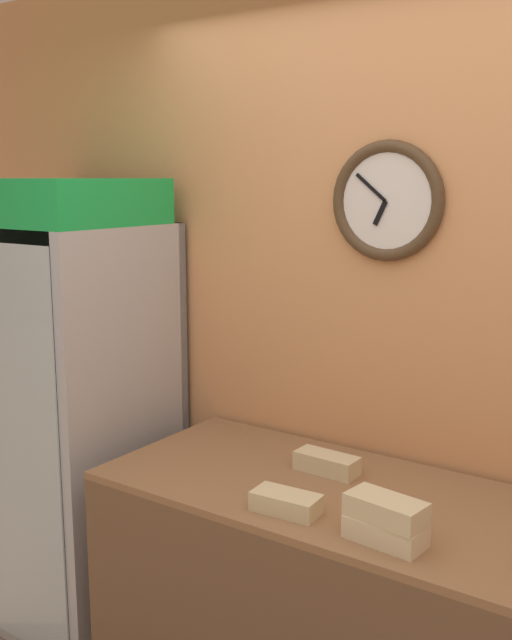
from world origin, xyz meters
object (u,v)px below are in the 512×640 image
sandwich_stack_bottom (385,531)px  sandwich_flat_left (327,463)px  sandwich_stack_middle (386,509)px  beverage_cooler (81,386)px  sandwich_flat_right (286,503)px

sandwich_stack_bottom → sandwich_flat_left: (-0.38, 0.34, -0.00)m
sandwich_flat_left → sandwich_stack_middle: bearing=-42.2°
beverage_cooler → sandwich_flat_left: size_ratio=8.49×
beverage_cooler → sandwich_stack_middle: (1.55, -0.31, -0.03)m
beverage_cooler → sandwich_stack_bottom: beverage_cooler is taller
beverage_cooler → sandwich_stack_middle: 1.58m
sandwich_stack_bottom → sandwich_flat_left: size_ratio=1.03×
beverage_cooler → sandwich_stack_bottom: size_ratio=8.28×
sandwich_flat_left → sandwich_flat_right: 0.34m
sandwich_stack_middle → sandwich_stack_bottom: bearing=0.0°
sandwich_stack_middle → sandwich_flat_left: 0.52m
sandwich_stack_bottom → sandwich_flat_right: bearing=179.2°
sandwich_flat_left → sandwich_stack_bottom: bearing=-42.2°
sandwich_stack_bottom → sandwich_stack_middle: 0.06m
sandwich_stack_middle → sandwich_flat_left: size_ratio=1.04×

